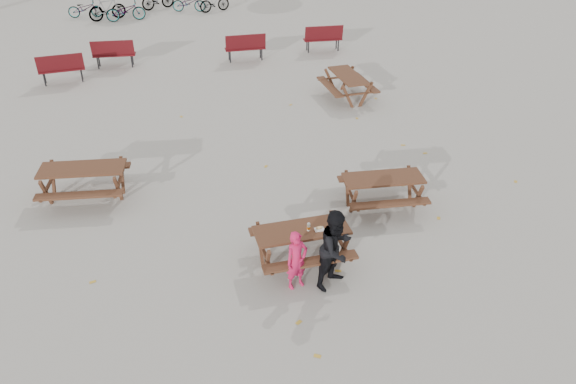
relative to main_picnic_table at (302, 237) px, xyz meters
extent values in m
plane|color=gray|center=(0.00, 0.00, -0.59)|extent=(80.00, 80.00, 0.00)
cube|color=#3C2215|center=(0.00, 0.00, 0.16)|extent=(1.80, 0.70, 0.05)
cube|color=#3C2215|center=(0.00, -0.60, -0.14)|extent=(1.80, 0.25, 0.05)
cube|color=#3C2215|center=(0.00, 0.60, -0.14)|extent=(1.80, 0.25, 0.05)
cylinder|color=#3C2215|center=(-0.75, -0.30, -0.22)|extent=(0.08, 0.08, 0.73)
cylinder|color=#3C2215|center=(-0.75, 0.30, -0.22)|extent=(0.08, 0.08, 0.73)
cylinder|color=#3C2215|center=(0.75, -0.30, -0.22)|extent=(0.08, 0.08, 0.73)
cylinder|color=#3C2215|center=(0.75, 0.30, -0.22)|extent=(0.08, 0.08, 0.73)
cube|color=silver|center=(0.31, -0.12, 0.21)|extent=(0.18, 0.11, 0.03)
ellipsoid|color=tan|center=(0.31, -0.12, 0.25)|extent=(0.14, 0.06, 0.05)
cylinder|color=silver|center=(0.11, -0.07, 0.26)|extent=(0.06, 0.06, 0.15)
cylinder|color=orange|center=(0.11, -0.07, 0.25)|extent=(0.07, 0.07, 0.05)
cylinder|color=white|center=(0.11, -0.07, 0.35)|extent=(0.03, 0.03, 0.02)
imported|color=#CA194B|center=(-0.28, -0.66, 0.01)|extent=(0.49, 0.39, 1.19)
imported|color=black|center=(0.42, -0.76, 0.20)|extent=(0.97, 0.92, 1.58)
imported|color=black|center=(-4.72, 20.16, -0.18)|extent=(1.61, 0.71, 0.82)
imported|color=black|center=(-3.70, 19.41, -0.06)|extent=(1.81, 1.06, 1.05)
imported|color=black|center=(-2.89, 19.04, -0.12)|extent=(1.81, 0.76, 0.93)
imported|color=black|center=(0.11, 19.98, -0.16)|extent=(1.70, 0.98, 0.84)
imported|color=black|center=(1.31, 19.64, -0.12)|extent=(1.61, 0.86, 0.93)
camera|label=1|loc=(-2.49, -8.27, 6.37)|focal=35.00mm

